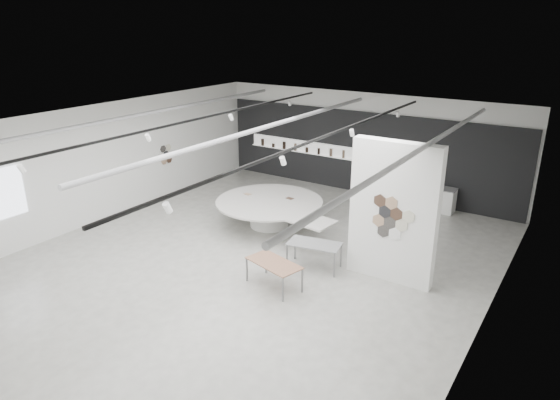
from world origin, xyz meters
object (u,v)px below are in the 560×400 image
Objects in this scene: display_island at (271,210)px; kitchen_counter at (433,198)px; sample_table_wood at (274,264)px; partition_column at (393,213)px; sample_table_stone at (314,245)px.

display_island is 5.85m from kitchen_counter.
partition_column is at bearing 41.90° from sample_table_wood.
partition_column is 2.40× the size of sample_table_stone.
display_island is (-4.46, 1.17, -1.23)m from partition_column.
sample_table_wood is (-2.22, -1.99, -1.18)m from partition_column.
display_island reaches higher than sample_table_stone.
partition_column is 5.73m from kitchen_counter.
display_island is at bearing 165.32° from partition_column.
display_island is at bearing -130.65° from kitchen_counter.
partition_column reaches higher than sample_table_stone.
kitchen_counter is (1.31, 6.09, -0.23)m from sample_table_stone.
partition_column is 0.79× the size of display_island.
kitchen_counter is (3.89, 4.36, -0.14)m from display_island.
partition_column is 2.31× the size of sample_table_wood.
display_island reaches higher than sample_table_wood.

